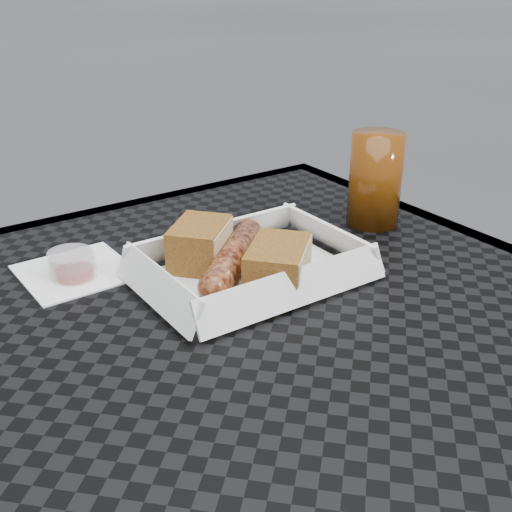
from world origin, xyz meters
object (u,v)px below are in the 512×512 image
(patio_table, at_px, (239,391))
(food_tray, at_px, (251,275))
(drink_glass, at_px, (375,179))
(bratwurst, at_px, (233,258))

(patio_table, distance_m, food_tray, 0.14)
(food_tray, relative_size, drink_glass, 1.75)
(food_tray, height_order, drink_glass, drink_glass)
(bratwurst, height_order, drink_glass, drink_glass)
(bratwurst, relative_size, drink_glass, 1.16)
(patio_table, relative_size, drink_glass, 6.37)
(drink_glass, bearing_deg, food_tray, -169.86)
(patio_table, bearing_deg, food_tray, 49.35)
(patio_table, height_order, food_tray, food_tray)
(bratwurst, bearing_deg, drink_glass, 5.65)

